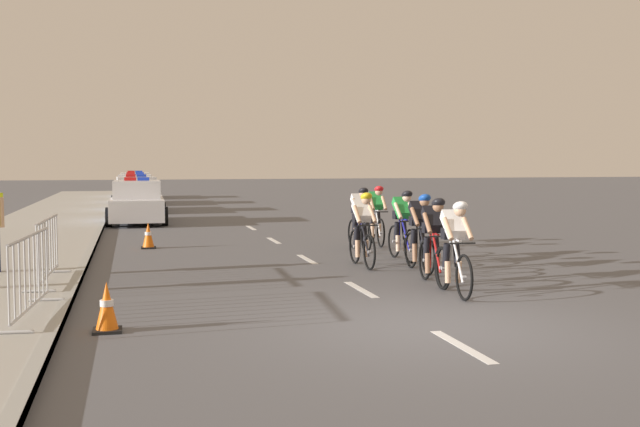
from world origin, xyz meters
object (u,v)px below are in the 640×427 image
at_px(crowd_barrier_front, 30,276).
at_px(cyclist_seventh, 376,215).
at_px(cyclist_third, 420,232).
at_px(cyclist_sixth, 360,218).
at_px(cyclist_second, 433,240).
at_px(police_car_second, 136,196).
at_px(cyclist_lead, 454,247).
at_px(traffic_cone_mid, 107,308).
at_px(police_car_third, 136,190).
at_px(cyclist_fifth, 402,224).
at_px(police_car_furthest, 135,186).
at_px(police_car_nearest, 137,204).
at_px(traffic_cone_near, 148,236).
at_px(crowd_barrier_middle, 48,251).
at_px(cyclist_fourth, 362,228).

bearing_deg(crowd_barrier_front, cyclist_seventh, 46.76).
bearing_deg(cyclist_third, cyclist_sixth, 91.81).
relative_size(cyclist_second, cyclist_sixth, 1.00).
xyz_separation_m(cyclist_third, police_car_second, (-5.24, 19.33, -0.11)).
height_order(cyclist_lead, crowd_barrier_front, cyclist_lead).
bearing_deg(traffic_cone_mid, police_car_third, 89.03).
distance_m(cyclist_sixth, cyclist_seventh, 1.26).
distance_m(cyclist_fifth, police_car_furthest, 30.19).
bearing_deg(crowd_barrier_front, police_car_nearest, 84.84).
xyz_separation_m(cyclist_sixth, cyclist_seventh, (0.75, 1.01, 0.00)).
bearing_deg(cyclist_fifth, traffic_cone_mid, -137.19).
height_order(cyclist_third, traffic_cone_near, cyclist_third).
distance_m(cyclist_second, cyclist_fifth, 3.19).
xyz_separation_m(police_car_nearest, crowd_barrier_middle, (-1.55, -13.47, -0.03)).
height_order(police_car_nearest, police_car_second, same).
distance_m(cyclist_fourth, traffic_cone_mid, 6.84).
xyz_separation_m(cyclist_fifth, police_car_nearest, (-5.50, 11.50, -0.11)).
bearing_deg(police_car_furthest, cyclist_lead, -81.90).
bearing_deg(cyclist_seventh, police_car_third, 106.03).
height_order(cyclist_sixth, crowd_barrier_front, cyclist_sixth).
height_order(police_car_nearest, police_car_third, same).
bearing_deg(cyclist_fourth, traffic_cone_near, 133.51).
bearing_deg(cyclist_third, cyclist_fifth, 81.26).
bearing_deg(cyclist_third, traffic_cone_mid, -145.86).
height_order(police_car_third, traffic_cone_near, police_car_third).
bearing_deg(police_car_nearest, cyclist_sixth, -61.78).
height_order(traffic_cone_near, traffic_cone_mid, same).
height_order(cyclist_second, crowd_barrier_front, cyclist_second).
xyz_separation_m(police_car_second, traffic_cone_mid, (-0.49, -23.21, -0.37)).
height_order(cyclist_third, cyclist_seventh, same).
relative_size(cyclist_third, cyclist_sixth, 1.00).
bearing_deg(cyclist_second, police_car_nearest, 108.55).
distance_m(cyclist_third, cyclist_sixth, 3.60).
bearing_deg(cyclist_fourth, police_car_nearest, 109.59).
xyz_separation_m(cyclist_sixth, traffic_cone_mid, (-5.62, -7.49, -0.48)).
bearing_deg(cyclist_fifth, police_car_second, 107.28).
bearing_deg(cyclist_seventh, police_car_nearest, 124.53).
bearing_deg(police_car_second, cyclist_fifth, -72.72).
bearing_deg(police_car_furthest, traffic_cone_mid, -90.80).
bearing_deg(cyclist_fifth, police_car_furthest, 100.49).
bearing_deg(police_car_nearest, cyclist_second, -71.45).
bearing_deg(crowd_barrier_middle, cyclist_fifth, 15.63).
distance_m(cyclist_lead, cyclist_fifth, 4.26).
relative_size(cyclist_sixth, traffic_cone_mid, 2.69).
relative_size(cyclist_fifth, police_car_third, 0.39).
height_order(cyclist_lead, traffic_cone_near, cyclist_lead).
bearing_deg(cyclist_seventh, cyclist_third, -97.87).
bearing_deg(cyclist_third, crowd_barrier_front, -154.47).
distance_m(police_car_second, police_car_furthest, 12.02).
bearing_deg(cyclist_sixth, cyclist_fifth, -79.24).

